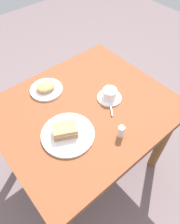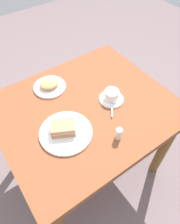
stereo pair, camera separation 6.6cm
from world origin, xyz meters
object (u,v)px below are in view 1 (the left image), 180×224
object	(u,v)px
dining_table	(85,119)
spoon	(111,107)
coffee_saucer	(109,98)
salt_shaker	(121,132)
side_plate	(46,90)
coffee_cup	(110,93)
sandwich_plate	(68,134)
sandwich_front	(65,130)

from	to	relation	value
dining_table	spoon	size ratio (longest dim) A/B	11.87
coffee_saucer	salt_shaker	bearing A→B (deg)	-121.33
dining_table	side_plate	world-z (taller)	side_plate
coffee_saucer	coffee_cup	bearing A→B (deg)	62.28
spoon	side_plate	bearing A→B (deg)	119.47
sandwich_plate	coffee_cup	world-z (taller)	coffee_cup
spoon	side_plate	xyz separation A→B (m)	(-0.21, 0.37, -0.01)
coffee_cup	side_plate	size ratio (longest dim) A/B	0.52
coffee_saucer	spoon	bearing A→B (deg)	-126.87
coffee_saucer	salt_shaker	distance (m)	0.28
dining_table	sandwich_front	world-z (taller)	sandwich_front
spoon	salt_shaker	bearing A→B (deg)	-119.15
coffee_saucer	coffee_cup	size ratio (longest dim) A/B	1.39
coffee_saucer	sandwich_plate	bearing A→B (deg)	-171.55
coffee_cup	spoon	distance (m)	0.08
dining_table	salt_shaker	bearing A→B (deg)	-86.29
sandwich_front	spoon	distance (m)	0.31
coffee_cup	coffee_saucer	bearing A→B (deg)	-117.72
sandwich_front	spoon	world-z (taller)	sandwich_front
sandwich_plate	sandwich_front	size ratio (longest dim) A/B	1.90
sandwich_plate	coffee_cup	bearing A→B (deg)	8.67
dining_table	sandwich_plate	size ratio (longest dim) A/B	3.62
dining_table	sandwich_front	bearing A→B (deg)	-156.29
dining_table	side_plate	bearing A→B (deg)	109.58
sandwich_front	coffee_cup	distance (m)	0.36
spoon	salt_shaker	size ratio (longest dim) A/B	1.15
sandwich_front	spoon	size ratio (longest dim) A/B	1.73
coffee_saucer	salt_shaker	world-z (taller)	salt_shaker
sandwich_front	coffee_saucer	size ratio (longest dim) A/B	1.01
coffee_cup	salt_shaker	size ratio (longest dim) A/B	1.42
dining_table	spoon	xyz separation A→B (m)	(0.11, -0.10, 0.13)
sandwich_plate	sandwich_front	world-z (taller)	sandwich_front
coffee_cup	side_plate	bearing A→B (deg)	129.98
sandwich_plate	spoon	xyz separation A→B (m)	(0.30, -0.01, 0.01)
spoon	sandwich_front	bearing A→B (deg)	176.68
sandwich_plate	spoon	world-z (taller)	spoon
dining_table	coffee_cup	xyz separation A→B (m)	(0.16, -0.04, 0.16)
sandwich_plate	coffee_saucer	xyz separation A→B (m)	(0.35, 0.05, -0.00)
spoon	sandwich_plate	bearing A→B (deg)	178.15
coffee_saucer	salt_shaker	size ratio (longest dim) A/B	1.97
spoon	salt_shaker	distance (m)	0.20
coffee_cup	dining_table	bearing A→B (deg)	165.63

